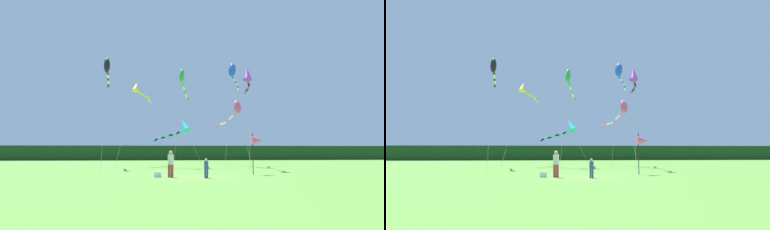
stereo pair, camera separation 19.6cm
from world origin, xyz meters
TOP-DOWN VIEW (x-y plane):
  - ground_plane at (0.00, 0.00)m, footprint 120.00×120.00m
  - distant_treeline at (0.00, 45.00)m, footprint 108.00×3.26m
  - person_adult at (-2.03, -0.38)m, footprint 0.40×0.40m
  - person_child at (0.31, -1.19)m, footprint 0.28×0.28m
  - cooler_box at (-2.90, -0.13)m, footprint 0.47×0.33m
  - banner_flag_pole at (4.64, 1.74)m, footprint 0.90×0.70m
  - kite_yellow at (-5.67, 17.15)m, footprint 3.59×7.96m
  - kite_green at (-0.37, 14.77)m, footprint 2.38×9.43m
  - kite_rainbow at (6.02, 15.54)m, footprint 2.71×9.11m
  - kite_cyan at (-0.62, 12.03)m, footprint 5.34×6.35m
  - kite_purple at (5.60, 7.93)m, footprint 1.34×6.06m
  - kite_black at (-8.51, 11.60)m, footprint 1.10×8.56m
  - kite_blue at (5.81, 15.58)m, footprint 3.32×7.12m

SIDE VIEW (x-z plane):
  - ground_plane at x=0.00m, z-range 0.00..0.00m
  - cooler_box at x=-2.90m, z-range 0.00..0.35m
  - person_child at x=0.31m, z-range 0.08..1.36m
  - person_adult at x=-2.03m, z-range 0.11..1.91m
  - distant_treeline at x=0.00m, z-range 0.00..2.91m
  - banner_flag_pole at x=4.64m, z-range 0.99..4.17m
  - kite_cyan at x=-0.62m, z-range 1.67..7.04m
  - kite_rainbow at x=6.02m, z-range 2.78..10.65m
  - kite_purple at x=5.60m, z-range 4.13..14.15m
  - kite_yellow at x=-5.67m, z-range 4.25..14.48m
  - kite_green at x=-0.37m, z-range 4.49..15.91m
  - kite_black at x=-8.51m, z-range 4.74..16.43m
  - kite_blue at x=5.81m, z-range 5.13..17.58m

